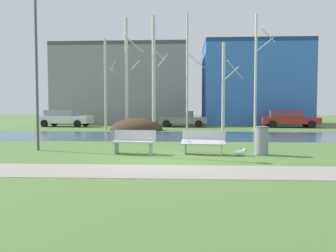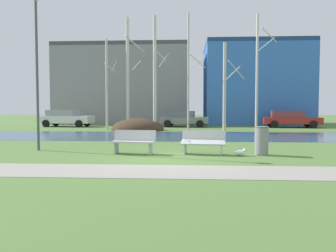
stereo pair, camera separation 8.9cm
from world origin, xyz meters
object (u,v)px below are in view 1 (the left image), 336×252
Objects in this scene: parked_sedan_second_grey at (182,118)px; trash_bin at (261,140)px; bench_right at (203,141)px; bench_left at (134,141)px; seagull at (240,152)px; parked_van_nearest_white at (64,118)px; streetlamp at (36,48)px; parked_hatch_third_red at (288,119)px.

trash_bin is at bearing -80.26° from parked_sedan_second_grey.
parked_sedan_second_grey is at bearing 93.15° from bench_right.
seagull is at bearing -5.44° from bench_left.
parked_van_nearest_white is 1.09× the size of parked_sedan_second_grey.
parked_van_nearest_white is 10.61m from parked_sedan_second_grey.
parked_van_nearest_white is at bearing 106.72° from streetlamp.
seagull is 18.22m from parked_sedan_second_grey.
bench_left is at bearing 174.56° from seagull.
trash_bin is 0.21× the size of parked_hatch_third_red.
streetlamp reaches higher than bench_right.
streetlamp is 22.42m from parked_hatch_third_red.
bench_left is 5.41m from streetlamp.
parked_van_nearest_white is at bearing 127.71° from trash_bin.
bench_right is 2.08m from trash_bin.
parked_van_nearest_white is at bearing -179.42° from parked_sedan_second_grey.
parked_van_nearest_white reaches higher than parked_hatch_third_red.
streetlamp is at bearing 171.42° from seagull.
parked_hatch_third_red reaches higher than trash_bin.
parked_van_nearest_white is at bearing 125.61° from seagull.
bench_left is 0.34× the size of parked_hatch_third_red.
seagull is 22.11m from parked_van_nearest_white.
streetlamp reaches higher than parked_sedan_second_grey.
parked_hatch_third_red is (8.20, 17.38, 0.29)m from bench_right.
bench_left is 3.88m from seagull.
trash_bin is at bearing -1.92° from bench_right.
bench_left is 1.61× the size of trash_bin.
parked_van_nearest_white reaches higher than trash_bin.
trash_bin is (4.65, -0.07, 0.06)m from bench_left.
bench_left is at bearing 179.14° from trash_bin.
seagull is 0.11× the size of parked_sedan_second_grey.
parked_sedan_second_grey is at bearing 71.75° from streetlamp.
streetlamp is at bearing 172.90° from bench_right.
bench_left is 19.78m from parked_van_nearest_white.
bench_left is 2.57m from bench_right.
streetlamp is 18.09m from parked_sedan_second_grey.
streetlamp is (-8.62, 0.88, 3.52)m from trash_bin.
bench_right is 0.35× the size of parked_van_nearest_white.
seagull is at bearing -159.65° from trash_bin.
parked_van_nearest_white is 0.97× the size of parked_hatch_third_red.
bench_right reaches higher than seagull.
seagull is at bearing -15.96° from bench_right.
bench_right is 1.37m from seagull.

